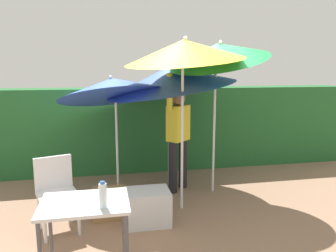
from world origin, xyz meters
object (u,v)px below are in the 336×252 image
Objects in this scene: umbrella_orange at (184,51)px; umbrella_yellow at (113,88)px; cooler_box at (147,207)px; crate_cardboard at (109,203)px; umbrella_rainbow at (170,78)px; bottle_water at (103,195)px; folding_table at (85,211)px; chair_plastic at (56,189)px; person_vendor at (178,133)px; umbrella_navy at (218,53)px.

umbrella_orange reaches higher than umbrella_yellow.
cooler_box reaches higher than crate_cardboard.
umbrella_rainbow is 2.73m from bottle_water.
folding_table is (-0.69, -0.92, 0.43)m from cooler_box.
umbrella_yellow is 2.33× the size of chair_plastic.
person_vendor reaches higher than bottle_water.
umbrella_navy reaches higher than umbrella_yellow.
cooler_box is (-1.19, -0.85, -1.96)m from umbrella_navy.
chair_plastic is at bearing -143.76° from umbrella_rainbow.
chair_plastic is at bearing 116.50° from bottle_water.
chair_plastic is 2.08× the size of crate_cardboard.
crate_cardboard is 1.79× the size of bottle_water.
umbrella_rainbow is 2.14m from crate_cardboard.
cooler_box is 2.33× the size of bottle_water.
person_vendor is at bearing 56.06° from folding_table.
chair_plastic reaches higher than folding_table.
person_vendor reaches higher than chair_plastic.
umbrella_rainbow is at bearing 36.24° from chair_plastic.
umbrella_navy reaches higher than person_vendor.
bottle_water is (-1.72, -1.93, -1.33)m from umbrella_navy.
crate_cardboard is 0.54× the size of folding_table.
umbrella_navy reaches higher than cooler_box.
crate_cardboard is (-0.12, -0.92, -1.46)m from umbrella_yellow.
folding_table is 3.33× the size of bottle_water.
crate_cardboard is at bearing -97.31° from umbrella_yellow.
chair_plastic is (-1.73, -1.00, -0.42)m from person_vendor.
cooler_box is at bearing 52.97° from folding_table.
folding_table is at bearing -136.86° from umbrella_navy.
crate_cardboard is (0.62, 0.20, -0.31)m from chair_plastic.
chair_plastic is (-2.28, -0.79, -1.67)m from umbrella_navy.
bottle_water is at bearing -43.39° from folding_table.
umbrella_navy is at bearing 35.39° from cooler_box.
umbrella_orange reaches higher than bottle_water.
bottle_water is at bearing -115.93° from cooler_box.
folding_table is (-1.23, -2.17, -1.15)m from umbrella_rainbow.
umbrella_rainbow is 0.88× the size of umbrella_orange.
chair_plastic is 1.13m from cooler_box.
umbrella_yellow is at bearing -175.51° from umbrella_rainbow.
crate_cardboard is at bearing 151.51° from cooler_box.
cooler_box is (1.09, -0.06, -0.29)m from chair_plastic.
folding_table is at bearing -99.14° from umbrella_yellow.
umbrella_rainbow is at bearing 66.71° from cooler_box.
umbrella_navy is (0.65, -0.40, 0.38)m from umbrella_rainbow.
umbrella_yellow is 1.10× the size of person_vendor.
umbrella_orange is 0.82m from umbrella_navy.
bottle_water is at bearing -114.53° from umbrella_rainbow.
folding_table is (-1.89, -1.77, -1.53)m from umbrella_navy.
umbrella_navy reaches higher than umbrella_rainbow.
folding_table is (-0.22, -1.18, 0.45)m from crate_cardboard.
person_vendor is at bearing 35.73° from crate_cardboard.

